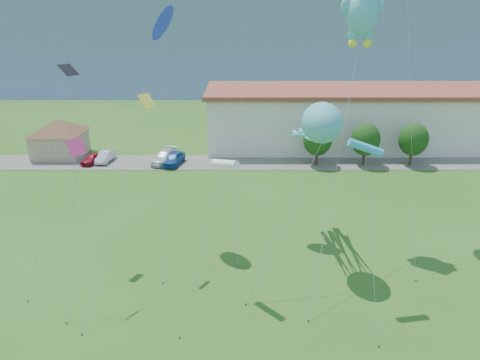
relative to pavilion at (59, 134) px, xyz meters
name	(u,v)px	position (x,y,z in m)	size (l,w,h in m)	color
parking_strip	(238,162)	(24.00, -3.00, -2.99)	(70.00, 6.00, 0.06)	#59544C
hill_ridge	(239,36)	(24.00, 82.00, 9.48)	(160.00, 50.00, 25.00)	slate
pavilion	(59,134)	(0.00, 0.00, 0.00)	(9.20, 9.20, 5.00)	tan
warehouse	(416,116)	(50.00, 6.00, 1.10)	(61.00, 15.00, 8.20)	beige
tree_near	(318,139)	(34.00, -4.00, 0.36)	(3.60, 3.60, 5.47)	#3F2B19
tree_mid	(366,139)	(40.00, -4.00, 0.36)	(3.60, 3.60, 5.47)	#3F2B19
tree_far	(414,139)	(46.00, -4.00, 0.36)	(3.60, 3.60, 5.47)	#3F2B19
parked_car_red	(92,158)	(5.30, -3.31, -2.33)	(1.49, 3.70, 1.26)	maroon
parked_car_silver	(105,157)	(6.78, -2.66, -2.29)	(1.42, 4.07, 1.34)	silver
parked_car_white	(164,157)	(14.53, -3.01, -2.18)	(2.19, 5.39, 1.56)	silver
parked_car_blue	(174,159)	(15.86, -3.84, -2.18)	(1.86, 4.61, 1.57)	#19488E
octopus_kite	(318,129)	(29.88, -25.65, 7.09)	(6.66, 12.62, 12.32)	teal
teddy_bear_kite	(362,9)	(33.22, -22.13, 15.21)	(6.37, 13.00, 20.66)	teal
small_kite_white	(224,165)	(23.31, -30.38, 5.99)	(2.92, 6.34, 9.53)	white
small_kite_black	(63,99)	(12.05, -26.00, 9.35)	(2.81, 7.66, 14.65)	black
small_kite_pink	(75,166)	(14.18, -30.84, 6.12)	(1.36, 4.46, 10.65)	#FF3878
small_kite_yellow	(139,127)	(17.53, -27.64, 7.72)	(3.75, 9.38, 12.75)	yellow
small_kite_cyan	(366,149)	(31.90, -30.80, 7.14)	(0.60, 6.63, 10.69)	#2EA5D2
small_kite_blue	(162,29)	(18.52, -22.03, 13.78)	(1.80, 8.88, 17.91)	#2A3CF2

